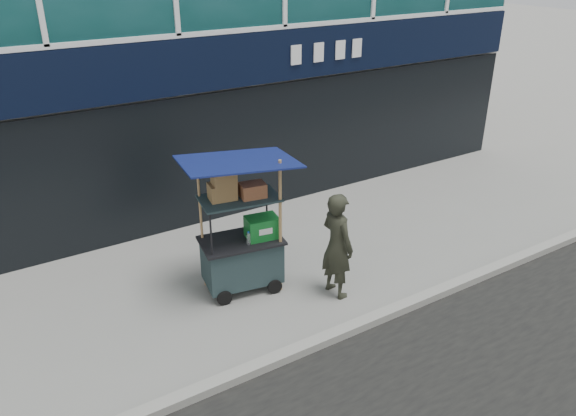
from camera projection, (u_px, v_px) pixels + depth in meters
ground at (310, 337)px, 7.45m from camera, size 80.00×80.00×0.00m
curb at (319, 342)px, 7.27m from camera, size 80.00×0.18×0.12m
vendor_cart at (242, 244)px, 8.23m from camera, size 1.73×1.35×2.13m
vendor_man at (337, 245)px, 8.06m from camera, size 0.43×0.62×1.62m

